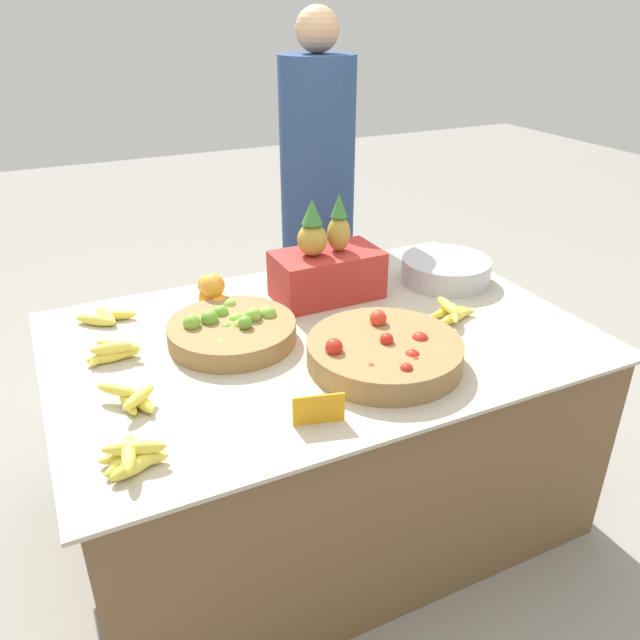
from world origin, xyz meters
The scene contains 14 objects.
ground_plane centered at (0.00, 0.00, 0.00)m, with size 12.00×12.00×0.00m, color gray.
market_table centered at (0.00, 0.00, 0.36)m, with size 1.65×1.11×0.71m.
lime_bowl centered at (-0.26, 0.08, 0.75)m, with size 0.39×0.39×0.10m.
tomato_basket centered at (0.09, -0.24, 0.75)m, with size 0.45×0.45×0.12m.
orange_pile centered at (-0.25, 0.32, 0.77)m, with size 0.09×0.17×0.14m.
metal_bowl centered at (0.61, 0.18, 0.75)m, with size 0.33×0.33×0.09m.
price_sign centered at (-0.20, -0.42, 0.75)m, with size 0.13×0.04×0.08m.
produce_crate centered at (0.14, 0.24, 0.82)m, with size 0.37×0.21×0.37m.
banana_bunch_middle_left centered at (-0.60, 0.39, 0.73)m, with size 0.20×0.16×0.03m.
banana_bunch_front_center centered at (-0.65, -0.38, 0.74)m, with size 0.15×0.14×0.06m.
banana_bunch_front_right centered at (0.44, -0.09, 0.74)m, with size 0.17×0.17×0.06m.
banana_bunch_front_left centered at (-0.61, -0.15, 0.74)m, with size 0.15×0.16×0.06m.
banana_bunch_middle_right centered at (-0.61, 0.12, 0.74)m, with size 0.17×0.13×0.06m.
vendor_person centered at (0.41, 0.87, 0.76)m, with size 0.32×0.32×1.64m.
Camera 1 is at (-0.75, -1.56, 1.65)m, focal length 35.00 mm.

